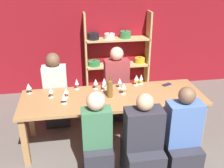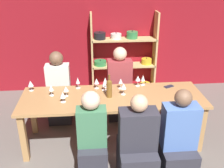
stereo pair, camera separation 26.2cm
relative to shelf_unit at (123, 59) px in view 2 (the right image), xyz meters
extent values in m
cube|color=maroon|center=(-0.19, 0.20, 0.64)|extent=(8.80, 0.06, 2.70)
cube|color=tan|center=(-0.62, 0.00, 0.11)|extent=(0.04, 0.30, 1.65)
cube|color=tan|center=(0.67, 0.00, 0.11)|extent=(0.04, 0.30, 1.65)
cube|color=tan|center=(0.02, 0.00, -0.70)|extent=(1.29, 0.30, 0.04)
cylinder|color=gold|center=(-0.14, 0.00, -0.61)|extent=(0.17, 0.17, 0.15)
sphere|color=black|center=(-0.14, 0.00, -0.52)|extent=(0.02, 0.02, 0.02)
cylinder|color=gold|center=(0.50, 0.00, -0.62)|extent=(0.22, 0.22, 0.11)
sphere|color=black|center=(0.50, 0.00, -0.56)|extent=(0.02, 0.02, 0.02)
cube|color=tan|center=(0.02, 0.00, -0.15)|extent=(1.29, 0.30, 0.04)
cylinder|color=#338447|center=(-0.46, 0.00, -0.08)|extent=(0.25, 0.25, 0.10)
sphere|color=black|center=(-0.46, 0.00, -0.02)|extent=(0.02, 0.02, 0.02)
cylinder|color=silver|center=(-0.14, 0.00, -0.07)|extent=(0.21, 0.21, 0.11)
sphere|color=black|center=(-0.14, 0.00, -0.01)|extent=(0.02, 0.02, 0.02)
cylinder|color=gold|center=(0.50, 0.00, -0.07)|extent=(0.21, 0.21, 0.11)
sphere|color=black|center=(0.50, 0.00, 0.00)|extent=(0.02, 0.02, 0.02)
cube|color=tan|center=(0.02, 0.00, 0.41)|extent=(1.29, 0.30, 0.04)
cylinder|color=black|center=(-0.46, 0.00, 0.49)|extent=(0.23, 0.23, 0.13)
sphere|color=black|center=(-0.46, 0.00, 0.57)|extent=(0.02, 0.02, 0.02)
cylinder|color=silver|center=(-0.14, 0.00, 0.48)|extent=(0.21, 0.21, 0.10)
sphere|color=black|center=(-0.14, 0.00, 0.54)|extent=(0.02, 0.02, 0.02)
cylinder|color=#338447|center=(0.18, 0.00, 0.49)|extent=(0.22, 0.22, 0.14)
sphere|color=black|center=(0.18, 0.00, 0.57)|extent=(0.02, 0.02, 0.02)
cube|color=#AD7F4C|center=(-0.36, -1.77, 0.03)|extent=(2.61, 0.84, 0.04)
cube|color=#AD7F4C|center=(-1.59, -2.11, -0.35)|extent=(0.08, 0.08, 0.73)
cube|color=#AD7F4C|center=(0.86, -2.11, -0.35)|extent=(0.08, 0.08, 0.73)
cube|color=#AD7F4C|center=(-1.59, -1.44, -0.35)|extent=(0.08, 0.08, 0.73)
cube|color=#AD7F4C|center=(0.86, -1.44, -0.35)|extent=(0.08, 0.08, 0.73)
cylinder|color=brown|center=(-0.41, -1.78, 0.17)|extent=(0.08, 0.08, 0.24)
cone|color=brown|center=(-0.41, -1.78, 0.31)|extent=(0.08, 0.08, 0.04)
cylinder|color=brown|center=(-0.41, -1.78, 0.36)|extent=(0.03, 0.03, 0.07)
cylinder|color=white|center=(-0.47, -1.55, 0.05)|extent=(0.07, 0.07, 0.00)
cylinder|color=white|center=(-0.47, -1.55, 0.09)|extent=(0.01, 0.01, 0.06)
cone|color=white|center=(-0.47, -1.55, 0.17)|extent=(0.06, 0.06, 0.10)
cylinder|color=maroon|center=(-0.47, -1.55, 0.14)|extent=(0.03, 0.03, 0.04)
cylinder|color=white|center=(-0.45, -1.46, 0.05)|extent=(0.06, 0.06, 0.00)
cylinder|color=white|center=(-0.45, -1.46, 0.09)|extent=(0.01, 0.01, 0.07)
cone|color=white|center=(-0.45, -1.46, 0.17)|extent=(0.07, 0.07, 0.09)
cylinder|color=white|center=(-1.23, -1.67, 0.05)|extent=(0.06, 0.06, 0.00)
cylinder|color=white|center=(-1.23, -1.67, 0.09)|extent=(0.01, 0.01, 0.08)
cone|color=white|center=(-1.23, -1.67, 0.17)|extent=(0.07, 0.07, 0.08)
cylinder|color=beige|center=(-1.23, -1.67, 0.15)|extent=(0.04, 0.04, 0.03)
cylinder|color=white|center=(-0.22, -1.52, 0.05)|extent=(0.07, 0.07, 0.00)
cylinder|color=white|center=(-0.22, -1.52, 0.10)|extent=(0.01, 0.01, 0.08)
cone|color=white|center=(-0.22, -1.52, 0.18)|extent=(0.06, 0.06, 0.08)
cylinder|color=beige|center=(-0.22, -1.52, 0.16)|extent=(0.04, 0.04, 0.03)
cylinder|color=white|center=(-0.58, -1.48, 0.05)|extent=(0.07, 0.07, 0.00)
cylinder|color=white|center=(-0.58, -1.48, 0.09)|extent=(0.01, 0.01, 0.08)
cone|color=white|center=(-0.58, -1.48, 0.17)|extent=(0.07, 0.07, 0.08)
cylinder|color=beige|center=(-0.58, -1.48, 0.15)|extent=(0.04, 0.04, 0.03)
cylinder|color=white|center=(-0.20, -1.72, 0.05)|extent=(0.06, 0.06, 0.00)
cylinder|color=white|center=(-0.20, -1.72, 0.10)|extent=(0.01, 0.01, 0.09)
cone|color=white|center=(-0.20, -1.72, 0.19)|extent=(0.08, 0.08, 0.08)
cylinder|color=maroon|center=(-0.20, -1.72, 0.16)|extent=(0.05, 0.05, 0.03)
cylinder|color=white|center=(0.06, -1.45, 0.05)|extent=(0.07, 0.07, 0.00)
cylinder|color=white|center=(0.06, -1.45, 0.10)|extent=(0.01, 0.01, 0.09)
cone|color=white|center=(0.06, -1.45, 0.18)|extent=(0.08, 0.08, 0.08)
cylinder|color=beige|center=(0.06, -1.45, 0.16)|extent=(0.04, 0.04, 0.03)
cylinder|color=white|center=(-0.86, -1.45, 0.05)|extent=(0.07, 0.07, 0.00)
cylinder|color=white|center=(-0.86, -1.45, 0.09)|extent=(0.01, 0.01, 0.08)
cone|color=white|center=(-0.86, -1.45, 0.18)|extent=(0.06, 0.06, 0.09)
cylinder|color=beige|center=(-0.86, -1.45, 0.15)|extent=(0.03, 0.03, 0.04)
cylinder|color=white|center=(-1.02, -1.71, 0.05)|extent=(0.06, 0.06, 0.00)
cylinder|color=white|center=(-1.02, -1.71, 0.09)|extent=(0.01, 0.01, 0.08)
cone|color=white|center=(-1.02, -1.71, 0.17)|extent=(0.08, 0.08, 0.07)
cylinder|color=beige|center=(-1.02, -1.71, 0.15)|extent=(0.04, 0.04, 0.03)
cylinder|color=white|center=(0.14, -1.42, 0.05)|extent=(0.07, 0.07, 0.00)
cylinder|color=white|center=(0.14, -1.42, 0.09)|extent=(0.01, 0.01, 0.07)
cone|color=white|center=(0.14, -1.42, 0.17)|extent=(0.06, 0.06, 0.09)
cylinder|color=maroon|center=(0.14, -1.42, 0.15)|extent=(0.03, 0.03, 0.04)
cylinder|color=white|center=(-1.55, -1.48, 0.05)|extent=(0.07, 0.07, 0.00)
cylinder|color=white|center=(-1.55, -1.48, 0.09)|extent=(0.01, 0.01, 0.07)
cone|color=white|center=(-1.55, -1.48, 0.17)|extent=(0.08, 0.08, 0.09)
cylinder|color=beige|center=(-1.55, -1.48, 0.15)|extent=(0.05, 0.05, 0.03)
cylinder|color=white|center=(-1.05, -1.88, 0.05)|extent=(0.07, 0.07, 0.00)
cylinder|color=white|center=(-1.05, -1.88, 0.09)|extent=(0.01, 0.01, 0.06)
cone|color=white|center=(-1.05, -1.88, 0.16)|extent=(0.08, 0.08, 0.08)
cylinder|color=maroon|center=(-1.05, -1.88, 0.14)|extent=(0.04, 0.04, 0.03)
cube|color=#1E2338|center=(0.53, -1.52, 0.06)|extent=(0.17, 0.13, 0.01)
cube|color=#2D2D38|center=(-0.67, -2.44, -0.48)|extent=(0.35, 0.44, 0.47)
cube|color=#3D7551|center=(-0.67, -2.44, 0.00)|extent=(0.35, 0.19, 0.50)
sphere|color=beige|center=(-0.67, -2.44, 0.36)|extent=(0.22, 0.22, 0.22)
cube|color=#2D2D38|center=(-0.18, -1.01, -0.49)|extent=(0.41, 0.51, 0.45)
cube|color=#99383D|center=(-0.18, -1.01, 0.03)|extent=(0.41, 0.23, 0.59)
sphere|color=beige|center=(-0.18, -1.01, 0.44)|extent=(0.22, 0.22, 0.22)
cube|color=#2D2D38|center=(0.37, -2.54, -0.49)|extent=(0.42, 0.52, 0.44)
cube|color=#4C70B7|center=(0.37, -2.54, 0.01)|extent=(0.42, 0.23, 0.56)
sphere|color=brown|center=(0.37, -2.54, 0.39)|extent=(0.20, 0.20, 0.20)
cube|color=#2D2D38|center=(-1.21, -1.05, -0.51)|extent=(0.38, 0.48, 0.42)
cube|color=silver|center=(-1.21, -1.05, 0.00)|extent=(0.38, 0.21, 0.59)
sphere|color=brown|center=(-1.21, -1.05, 0.40)|extent=(0.22, 0.22, 0.22)
cube|color=#2D2D38|center=(-0.14, -2.59, -0.47)|extent=(0.44, 0.55, 0.50)
cube|color=#2D2D38|center=(-0.14, -2.59, 0.03)|extent=(0.44, 0.24, 0.49)
sphere|color=tan|center=(-0.14, -2.59, 0.37)|extent=(0.20, 0.20, 0.20)
camera|label=1|loc=(-0.92, -5.05, 1.76)|focal=42.00mm
camera|label=2|loc=(-0.66, -5.08, 1.76)|focal=42.00mm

